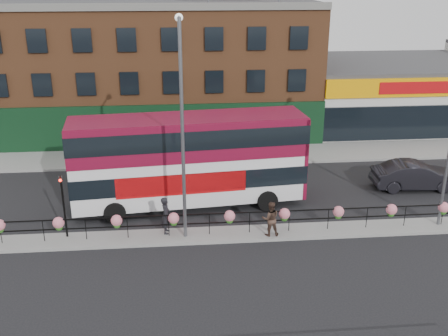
{
  "coord_description": "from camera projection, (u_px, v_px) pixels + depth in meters",
  "views": [
    {
      "loc": [
        -2.39,
        -23.18,
        12.39
      ],
      "look_at": [
        0.0,
        3.0,
        2.5
      ],
      "focal_mm": 42.0,
      "sensor_mm": 36.0,
      "label": 1
    }
  ],
  "objects": [
    {
      "name": "median_railing",
      "position": [
        230.0,
        217.0,
        25.8
      ],
      "size": [
        30.04,
        0.56,
        1.23
      ],
      "color": "black",
      "rests_on": "median"
    },
    {
      "name": "lamp_column_west",
      "position": [
        182.0,
        112.0,
        23.9
      ],
      "size": [
        0.38,
        1.84,
        10.47
      ],
      "color": "slate",
      "rests_on": "median"
    },
    {
      "name": "median",
      "position": [
        229.0,
        234.0,
        26.14
      ],
      "size": [
        60.0,
        1.6,
        0.15
      ],
      "primitive_type": "cube",
      "color": "gray",
      "rests_on": "ground"
    },
    {
      "name": "double_decker_bus",
      "position": [
        190.0,
        152.0,
        28.48
      ],
      "size": [
        12.93,
        4.17,
        5.14
      ],
      "color": "silver",
      "rests_on": "ground"
    },
    {
      "name": "car",
      "position": [
        415.0,
        176.0,
        31.58
      ],
      "size": [
        2.34,
        5.31,
        1.68
      ],
      "primitive_type": "imported",
      "rotation": [
        0.0,
        0.0,
        1.52
      ],
      "color": "black",
      "rests_on": "ground"
    },
    {
      "name": "ground",
      "position": [
        229.0,
        236.0,
        26.17
      ],
      "size": [
        120.0,
        120.0,
        0.0
      ],
      "primitive_type": "plane",
      "color": "black",
      "rests_on": "ground"
    },
    {
      "name": "traffic_light_median",
      "position": [
        62.0,
        193.0,
        24.98
      ],
      "size": [
        0.15,
        0.28,
        3.65
      ],
      "color": "black",
      "rests_on": "median"
    },
    {
      "name": "supermarket",
      "position": [
        391.0,
        92.0,
        45.15
      ],
      "size": [
        15.0,
        12.25,
        5.3
      ],
      "color": "silver",
      "rests_on": "ground"
    },
    {
      "name": "pedestrian_a",
      "position": [
        166.0,
        215.0,
        25.85
      ],
      "size": [
        0.78,
        0.59,
        1.91
      ],
      "primitive_type": "imported",
      "rotation": [
        0.0,
        0.0,
        1.47
      ],
      "color": "black",
      "rests_on": "median"
    },
    {
      "name": "north_pavement",
      "position": [
        213.0,
        156.0,
        37.33
      ],
      "size": [
        60.0,
        4.0,
        0.15
      ],
      "primitive_type": "cube",
      "color": "gray",
      "rests_on": "ground"
    },
    {
      "name": "brick_building",
      "position": [
        156.0,
        67.0,
        42.62
      ],
      "size": [
        25.0,
        12.21,
        10.3
      ],
      "color": "brown",
      "rests_on": "ground"
    },
    {
      "name": "pedestrian_b",
      "position": [
        270.0,
        219.0,
        25.63
      ],
      "size": [
        0.88,
        0.7,
        1.78
      ],
      "primitive_type": "imported",
      "rotation": [
        0.0,
        0.0,
        3.13
      ],
      "color": "#443026",
      "rests_on": "median"
    }
  ]
}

